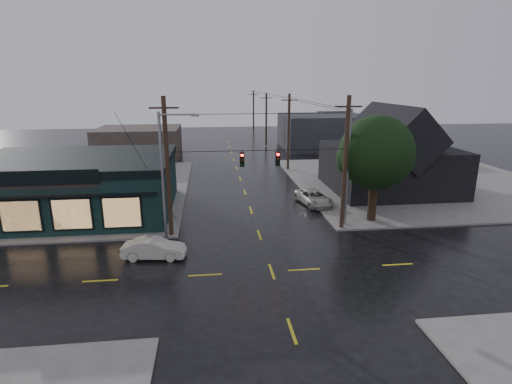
{
  "coord_description": "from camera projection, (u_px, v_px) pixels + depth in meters",
  "views": [
    {
      "loc": [
        -3.51,
        -21.68,
        11.09
      ],
      "look_at": [
        -0.36,
        5.05,
        3.61
      ],
      "focal_mm": 28.0,
      "sensor_mm": 36.0,
      "label": 1
    }
  ],
  "objects": [
    {
      "name": "span_signal_assembly",
      "position": [
        260.0,
        159.0,
        28.81
      ],
      "size": [
        13.0,
        0.48,
        1.23
      ],
      "color": "black",
      "rests_on": "ground"
    },
    {
      "name": "ground_plane",
      "position": [
        272.0,
        271.0,
        24.11
      ],
      "size": [
        160.0,
        160.0,
        0.0
      ],
      "primitive_type": "plane",
      "color": "black"
    },
    {
      "name": "utility_pole_nw",
      "position": [
        172.0,
        236.0,
        29.59
      ],
      "size": [
        2.0,
        0.32,
        10.15
      ],
      "primitive_type": null,
      "color": "black",
      "rests_on": "ground"
    },
    {
      "name": "suv_silver",
      "position": [
        314.0,
        198.0,
        37.03
      ],
      "size": [
        3.16,
        5.18,
        1.34
      ],
      "primitive_type": "imported",
      "rotation": [
        0.0,
        0.0,
        0.2
      ],
      "color": "#AFB0A2",
      "rests_on": "ground"
    },
    {
      "name": "corner_tree",
      "position": [
        376.0,
        153.0,
        31.22
      ],
      "size": [
        5.88,
        5.88,
        8.48
      ],
      "color": "black",
      "rests_on": "ground"
    },
    {
      "name": "streetlight_nw",
      "position": [
        167.0,
        240.0,
        28.89
      ],
      "size": [
        5.4,
        0.3,
        9.15
      ],
      "primitive_type": null,
      "color": "gray",
      "rests_on": "ground"
    },
    {
      "name": "utility_pole_far_b",
      "position": [
        266.0,
        146.0,
        70.77
      ],
      "size": [
        2.0,
        0.32,
        9.15
      ],
      "primitive_type": null,
      "color": "black",
      "rests_on": "ground"
    },
    {
      "name": "ne_building",
      "position": [
        391.0,
        148.0,
        40.87
      ],
      "size": [
        12.6,
        11.6,
        8.75
      ],
      "color": "black",
      "rests_on": "ground"
    },
    {
      "name": "sedan_cream",
      "position": [
        154.0,
        249.0,
        25.77
      ],
      "size": [
        4.15,
        1.81,
        1.33
      ],
      "primitive_type": "imported",
      "rotation": [
        0.0,
        0.0,
        1.47
      ],
      "color": "beige",
      "rests_on": "ground"
    },
    {
      "name": "utility_pole_far_c",
      "position": [
        254.0,
        132.0,
        89.91
      ],
      "size": [
        2.0,
        0.32,
        9.15
      ],
      "primitive_type": null,
      "color": "black",
      "rests_on": "ground"
    },
    {
      "name": "sidewalk_nw",
      "position": [
        49.0,
        192.0,
        40.97
      ],
      "size": [
        28.0,
        28.0,
        0.15
      ],
      "primitive_type": "cube",
      "color": "slate",
      "rests_on": "ground"
    },
    {
      "name": "pizza_shop",
      "position": [
        76.0,
        185.0,
        34.12
      ],
      "size": [
        16.3,
        12.34,
        4.9
      ],
      "color": "black",
      "rests_on": "ground"
    },
    {
      "name": "streetlight_ne",
      "position": [
        344.0,
        226.0,
        31.79
      ],
      "size": [
        5.4,
        0.3,
        9.15
      ],
      "primitive_type": null,
      "color": "gray",
      "rests_on": "ground"
    },
    {
      "name": "utility_pole_far_a",
      "position": [
        288.0,
        170.0,
        51.63
      ],
      "size": [
        2.0,
        0.32,
        9.65
      ],
      "primitive_type": null,
      "color": "black",
      "rests_on": "ground"
    },
    {
      "name": "bg_building_east",
      "position": [
        324.0,
        132.0,
        68.22
      ],
      "size": [
        14.0,
        12.0,
        5.6
      ],
      "primitive_type": "cube",
      "color": "#27272C",
      "rests_on": "ground"
    },
    {
      "name": "bg_building_west",
      "position": [
        139.0,
        142.0,
        60.21
      ],
      "size": [
        12.0,
        10.0,
        4.4
      ],
      "primitive_type": "cube",
      "color": "#3A2E2A",
      "rests_on": "ground"
    },
    {
      "name": "utility_pole_ne",
      "position": [
        341.0,
        229.0,
        31.06
      ],
      "size": [
        2.0,
        0.32,
        10.15
      ],
      "primitive_type": null,
      "color": "black",
      "rests_on": "ground"
    },
    {
      "name": "sidewalk_ne",
      "position": [
        418.0,
        181.0,
        45.48
      ],
      "size": [
        28.0,
        28.0,
        0.15
      ],
      "primitive_type": "cube",
      "color": "slate",
      "rests_on": "ground"
    }
  ]
}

